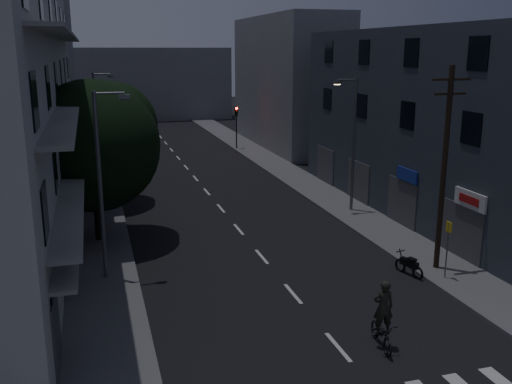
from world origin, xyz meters
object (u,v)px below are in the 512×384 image
utility_pole (444,165)px  motorcycle (409,266)px  cyclist (382,325)px  bus_stop_sign (448,239)px

utility_pole → motorcycle: bearing=-174.2°
motorcycle → cyclist: bearing=-142.0°
bus_stop_sign → utility_pole: bearing=74.1°
utility_pole → motorcycle: (-1.49, -0.15, -4.44)m
utility_pole → cyclist: 8.94m
utility_pole → bus_stop_sign: 3.22m
motorcycle → cyclist: 6.86m
bus_stop_sign → motorcycle: size_ratio=1.51×
utility_pole → cyclist: utility_pole is taller
bus_stop_sign → cyclist: bus_stop_sign is taller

